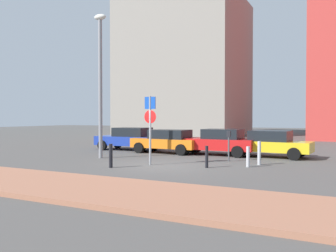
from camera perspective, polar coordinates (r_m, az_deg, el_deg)
ground_plane at (r=15.99m, az=-0.91°, el=-6.36°), size 120.00×120.00×0.00m
sidewalk_brick at (r=11.20m, az=-14.94°, el=-9.41°), size 40.00×3.34×0.14m
parked_car_blue at (r=23.53m, az=-6.16°, el=-1.97°), size 4.31×2.12×1.48m
parked_car_orange at (r=21.41m, az=-0.10°, el=-2.36°), size 4.22×2.02×1.41m
parked_car_red at (r=20.53m, az=7.94°, el=-2.49°), size 4.56×2.08×1.49m
parked_car_yellow at (r=20.04m, az=15.81°, el=-2.70°), size 4.66×2.23×1.44m
parking_sign_post at (r=16.07m, az=-2.88°, el=0.71°), size 0.60×0.10×3.11m
parking_meter at (r=17.70m, az=9.72°, el=-2.50°), size 0.18×0.14×1.49m
street_lamp at (r=19.18m, az=-10.81°, el=8.12°), size 0.70×0.36×7.56m
traffic_bollard_near at (r=15.32m, az=6.23°, el=-4.93°), size 0.13×0.13×0.94m
traffic_bollard_mid at (r=15.82m, az=12.72°, el=-4.84°), size 0.15×0.15×0.90m
traffic_bollard_far at (r=16.65m, az=14.43°, el=-4.23°), size 0.15×0.15×1.07m
traffic_bollard_edge at (r=15.43m, az=-9.17°, el=-4.74°), size 0.15×0.15×1.03m
building_under_construction at (r=45.70m, az=2.76°, el=9.23°), size 14.31×12.33×16.73m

